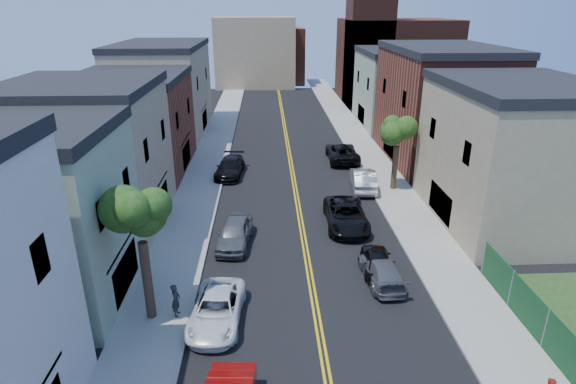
{
  "coord_description": "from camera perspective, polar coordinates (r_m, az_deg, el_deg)",
  "views": [
    {
      "loc": [
        -2.29,
        -4.8,
        13.97
      ],
      "look_at": [
        -0.86,
        24.96,
        2.0
      ],
      "focal_mm": 29.14,
      "sensor_mm": 36.0,
      "label": 1
    }
  ],
  "objects": [
    {
      "name": "bldg_right_tan",
      "position": [
        34.41,
        25.69,
        3.71
      ],
      "size": [
        9.0,
        12.0,
        9.0
      ],
      "primitive_type": "cube",
      "color": "#998466",
      "rests_on": "ground"
    },
    {
      "name": "curb_left",
      "position": [
        47.06,
        -7.36,
        4.53
      ],
      "size": [
        0.3,
        100.0,
        0.15
      ],
      "primitive_type": "cube",
      "color": "gray",
      "rests_on": "ground"
    },
    {
      "name": "pedestrian_left",
      "position": [
        23.29,
        -13.52,
        -12.68
      ],
      "size": [
        0.43,
        0.63,
        1.67
      ],
      "primitive_type": "imported",
      "rotation": [
        0.0,
        0.0,
        1.52
      ],
      "color": "#23242A",
      "rests_on": "sidewalk_left"
    },
    {
      "name": "black_suv_lane",
      "position": [
        31.73,
        7.1,
        -2.81
      ],
      "size": [
        2.82,
        5.84,
        1.6
      ],
      "primitive_type": "imported",
      "rotation": [
        0.0,
        0.0,
        -0.03
      ],
      "color": "black",
      "rests_on": "ground"
    },
    {
      "name": "bldg_left_tan_near",
      "position": [
        33.39,
        -23.21,
        3.6
      ],
      "size": [
        9.0,
        10.0,
        9.0
      ],
      "primitive_type": "cube",
      "color": "#998466",
      "rests_on": "ground"
    },
    {
      "name": "grey_car_left",
      "position": [
        29.27,
        -6.52,
        -4.99
      ],
      "size": [
        2.43,
        4.92,
        1.61
      ],
      "primitive_type": "imported",
      "rotation": [
        0.0,
        0.0,
        -0.11
      ],
      "color": "#525559",
      "rests_on": "ground"
    },
    {
      "name": "grey_car_right",
      "position": [
        26.02,
        11.33,
        -9.39
      ],
      "size": [
        2.0,
        4.5,
        1.28
      ],
      "primitive_type": "imported",
      "rotation": [
        0.0,
        0.0,
        3.19
      ],
      "color": "#53545A",
      "rests_on": "ground"
    },
    {
      "name": "tree_right_far",
      "position": [
        37.19,
        13.4,
        8.54
      ],
      "size": [
        4.4,
        4.4,
        8.03
      ],
      "color": "#322319",
      "rests_on": "sidewalk_right"
    },
    {
      "name": "white_pickup",
      "position": [
        22.82,
        -8.68,
        -13.99
      ],
      "size": [
        2.65,
        5.11,
        1.38
      ],
      "primitive_type": "imported",
      "rotation": [
        0.0,
        0.0,
        -0.07
      ],
      "color": "white",
      "rests_on": "ground"
    },
    {
      "name": "black_car_left",
      "position": [
        41.2,
        -7.09,
        3.02
      ],
      "size": [
        2.65,
        5.44,
        1.53
      ],
      "primitive_type": "imported",
      "rotation": [
        0.0,
        0.0,
        -0.1
      ],
      "color": "black",
      "rests_on": "ground"
    },
    {
      "name": "bldg_left_tan_far",
      "position": [
        56.79,
        -14.94,
        11.83
      ],
      "size": [
        9.0,
        16.0,
        9.5
      ],
      "primitive_type": "cube",
      "color": "#998466",
      "rests_on": "ground"
    },
    {
      "name": "fence_right",
      "position": [
        22.56,
        30.83,
        -16.5
      ],
      "size": [
        0.04,
        15.0,
        1.9
      ],
      "primitive_type": "cube",
      "color": "#143F1E",
      "rests_on": "sidewalk_right"
    },
    {
      "name": "black_car_right",
      "position": [
        26.84,
        10.85,
        -8.24
      ],
      "size": [
        1.95,
        4.1,
        1.35
      ],
      "primitive_type": "imported",
      "rotation": [
        0.0,
        0.0,
        3.05
      ],
      "color": "black",
      "rests_on": "ground"
    },
    {
      "name": "tree_left_mid",
      "position": [
        20.96,
        -18.03,
        0.14
      ],
      "size": [
        5.2,
        5.2,
        9.29
      ],
      "color": "#322319",
      "rests_on": "sidewalk_left"
    },
    {
      "name": "bldg_left_brick",
      "position": [
        43.6,
        -18.42,
        7.55
      ],
      "size": [
        9.0,
        12.0,
        8.0
      ],
      "primitive_type": "cube",
      "color": "brown",
      "rests_on": "ground"
    },
    {
      "name": "curb_right",
      "position": [
        47.65,
        7.59,
        4.74
      ],
      "size": [
        0.3,
        100.0,
        0.15
      ],
      "primitive_type": "cube",
      "color": "gray",
      "rests_on": "ground"
    },
    {
      "name": "church",
      "position": [
        74.54,
        12.22,
        16.24
      ],
      "size": [
        16.2,
        14.2,
        22.6
      ],
      "color": "#4C2319",
      "rests_on": "ground"
    },
    {
      "name": "dark_car_right_far",
      "position": [
        45.21,
        6.63,
        4.84
      ],
      "size": [
        2.81,
        5.98,
        1.65
      ],
      "primitive_type": "imported",
      "rotation": [
        0.0,
        0.0,
        3.13
      ],
      "color": "black",
      "rests_on": "ground"
    },
    {
      "name": "backdrop_center",
      "position": [
        91.27,
        -1.36,
        16.24
      ],
      "size": [
        10.0,
        8.0,
        10.0
      ],
      "primitive_type": "cube",
      "color": "brown",
      "rests_on": "ground"
    },
    {
      "name": "bldg_right_brick",
      "position": [
        46.66,
        18.0,
        9.75
      ],
      "size": [
        9.0,
        14.0,
        10.0
      ],
      "primitive_type": "cube",
      "color": "brown",
      "rests_on": "ground"
    },
    {
      "name": "silver_car_right",
      "position": [
        38.3,
        9.15,
        1.54
      ],
      "size": [
        2.18,
        5.19,
        1.67
      ],
      "primitive_type": "imported",
      "rotation": [
        0.0,
        0.0,
        3.06
      ],
      "color": "#9FA1A6",
      "rests_on": "ground"
    },
    {
      "name": "sidewalk_right",
      "position": [
        48.0,
        9.66,
        4.74
      ],
      "size": [
        3.2,
        100.0,
        0.15
      ],
      "primitive_type": "cube",
      "color": "gray",
      "rests_on": "ground"
    },
    {
      "name": "backdrop_left",
      "position": [
        87.18,
        -4.04,
        16.59
      ],
      "size": [
        14.0,
        8.0,
        12.0
      ],
      "primitive_type": "cube",
      "color": "#998466",
      "rests_on": "ground"
    },
    {
      "name": "bldg_right_palegrn",
      "position": [
        59.88,
        13.36,
        11.97
      ],
      "size": [
        9.0,
        12.0,
        8.5
      ],
      "primitive_type": "cube",
      "color": "gray",
      "rests_on": "ground"
    },
    {
      "name": "sidewalk_left",
      "position": [
        47.24,
        -9.48,
        4.48
      ],
      "size": [
        3.2,
        100.0,
        0.15
      ],
      "primitive_type": "cube",
      "color": "gray",
      "rests_on": "ground"
    },
    {
      "name": "bldg_left_palegrn",
      "position": [
        25.77,
        -29.58,
        -3.3
      ],
      "size": [
        9.0,
        8.0,
        8.5
      ],
      "primitive_type": "cube",
      "color": "gray",
      "rests_on": "ground"
    }
  ]
}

